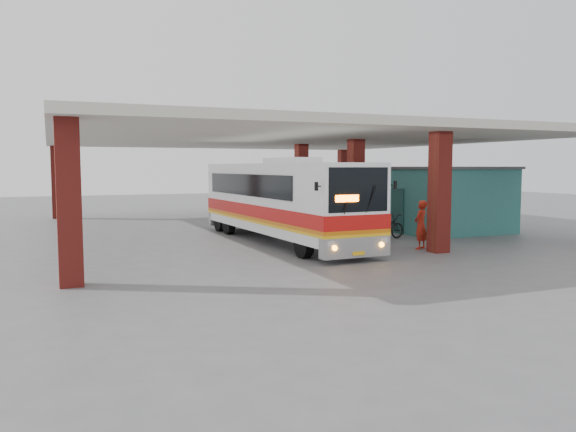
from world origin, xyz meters
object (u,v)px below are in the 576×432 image
at_px(red_chair, 343,216).
at_px(coach_bus, 281,200).
at_px(pedestrian, 421,225).
at_px(motorcycle, 386,227).

bearing_deg(red_chair, coach_bus, -131.29).
bearing_deg(pedestrian, coach_bus, -70.80).
relative_size(motorcycle, pedestrian, 1.10).
relative_size(coach_bus, red_chair, 15.86).
height_order(coach_bus, motorcycle, coach_bus).
bearing_deg(coach_bus, pedestrian, -46.34).
height_order(coach_bus, red_chair, coach_bus).
xyz_separation_m(pedestrian, red_chair, (2.13, 9.99, -0.57)).
relative_size(coach_bus, motorcycle, 5.91).
distance_m(pedestrian, red_chair, 10.23).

